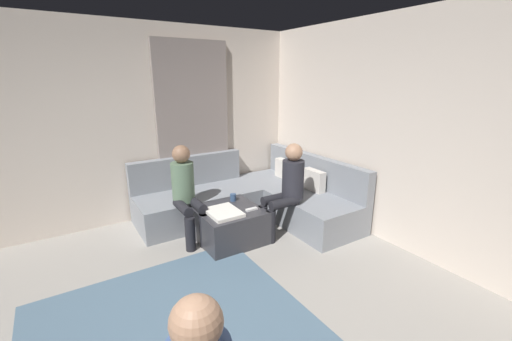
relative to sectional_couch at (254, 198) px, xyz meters
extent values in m
cube|color=beige|center=(2.08, 1.06, 1.07)|extent=(6.00, 0.12, 2.70)
cube|color=beige|center=(-0.86, -1.88, 1.07)|extent=(0.12, 6.00, 2.70)
cube|color=gray|center=(-0.76, -0.58, 0.97)|extent=(0.06, 1.10, 2.50)
cube|color=gray|center=(0.30, 0.53, -0.07)|extent=(2.10, 0.85, 0.42)
cube|color=gray|center=(0.30, 0.88, 0.36)|extent=(2.10, 0.14, 0.45)
cube|color=gray|center=(-0.32, -0.75, -0.07)|extent=(0.85, 1.70, 0.42)
cube|color=gray|center=(-0.68, -0.75, 0.36)|extent=(0.14, 1.70, 0.45)
cube|color=silver|center=(-0.20, 0.70, 0.26)|extent=(0.36, 0.12, 0.36)
cube|color=silver|center=(0.50, 0.70, 0.26)|extent=(0.36, 0.12, 0.36)
cube|color=#333338|center=(0.47, -0.66, -0.07)|extent=(0.76, 0.76, 0.42)
cube|color=white|center=(0.57, -0.78, 0.16)|extent=(0.44, 0.36, 0.04)
cylinder|color=#334C72|center=(0.25, -0.48, 0.19)|extent=(0.08, 0.08, 0.10)
cube|color=white|center=(0.65, -0.44, 0.15)|extent=(0.05, 0.15, 0.02)
cylinder|color=black|center=(0.79, -0.25, -0.07)|extent=(0.12, 0.12, 0.42)
cylinder|color=black|center=(0.61, -0.25, -0.07)|extent=(0.12, 0.12, 0.42)
cylinder|color=black|center=(0.79, -0.05, 0.20)|extent=(0.12, 0.40, 0.12)
cylinder|color=black|center=(0.61, -0.05, 0.20)|extent=(0.12, 0.40, 0.12)
cylinder|color=#26262D|center=(0.70, 0.15, 0.45)|extent=(0.28, 0.28, 0.50)
sphere|color=tan|center=(0.70, 0.15, 0.81)|extent=(0.22, 0.22, 0.22)
cylinder|color=black|center=(0.45, -0.99, -0.07)|extent=(0.12, 0.12, 0.42)
cylinder|color=black|center=(0.45, -1.17, -0.07)|extent=(0.12, 0.12, 0.42)
cylinder|color=black|center=(0.25, -0.99, 0.20)|extent=(0.40, 0.12, 0.12)
cylinder|color=black|center=(0.25, -1.17, 0.20)|extent=(0.40, 0.12, 0.12)
cylinder|color=#597259|center=(0.05, -1.08, 0.45)|extent=(0.28, 0.28, 0.50)
sphere|color=#8C664C|center=(0.05, -1.08, 0.81)|extent=(0.22, 0.22, 0.22)
sphere|color=tan|center=(2.78, -2.00, 0.79)|extent=(0.22, 0.22, 0.22)
camera|label=1|loc=(3.81, -2.36, 1.72)|focal=22.85mm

